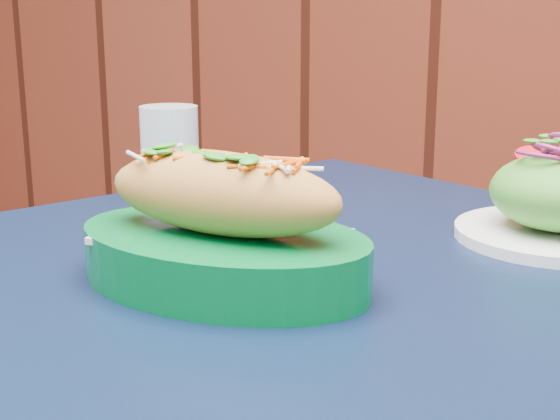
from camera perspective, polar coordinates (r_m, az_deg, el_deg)
The scene contains 4 objects.
cafe_table at distance 0.77m, azimuth 2.71°, elevation -10.32°, with size 1.04×1.04×0.75m.
banh_mi_basket at distance 0.68m, azimuth -4.23°, elevation -1.53°, with size 0.28×0.18×0.13m.
salad_plate at distance 0.87m, azimuth 19.76°, elevation 0.70°, with size 0.21×0.21×0.11m.
water_glass at distance 1.01m, azimuth -8.05°, elevation 4.15°, with size 0.07×0.07×0.12m, color silver.
Camera 1 is at (0.28, 0.86, 0.98)m, focal length 50.00 mm.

